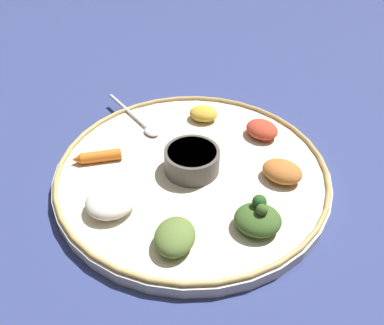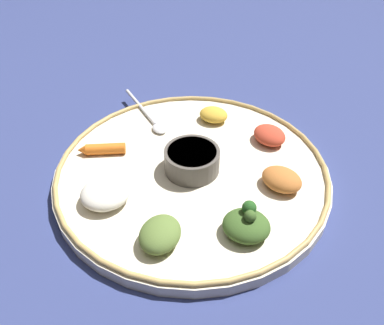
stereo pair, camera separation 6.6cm
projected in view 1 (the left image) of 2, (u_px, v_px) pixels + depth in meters
name	position (u px, v px, depth m)	size (l,w,h in m)	color
ground_plane	(192.00, 178.00, 0.68)	(2.40, 2.40, 0.00)	navy
platter	(192.00, 174.00, 0.68)	(0.45, 0.45, 0.02)	beige
platter_rim	(192.00, 168.00, 0.67)	(0.45, 0.45, 0.01)	tan
center_bowl	(192.00, 160.00, 0.66)	(0.09, 0.09, 0.04)	#4C4742
spoon	(140.00, 121.00, 0.77)	(0.17, 0.07, 0.01)	silver
greens_pile	(258.00, 218.00, 0.57)	(0.09, 0.09, 0.05)	#385623
carrot_near_spoon	(97.00, 157.00, 0.68)	(0.03, 0.08, 0.02)	orange
mound_collards	(175.00, 237.00, 0.54)	(0.07, 0.06, 0.03)	#567033
mound_rice_white	(111.00, 201.00, 0.59)	(0.07, 0.07, 0.03)	silver
mound_berbere_red	(262.00, 129.00, 0.73)	(0.06, 0.05, 0.03)	#B73D28
mound_chickpea	(282.00, 171.00, 0.65)	(0.06, 0.05, 0.03)	#B2662D
mound_lentil_yellow	(203.00, 114.00, 0.77)	(0.05, 0.04, 0.03)	gold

